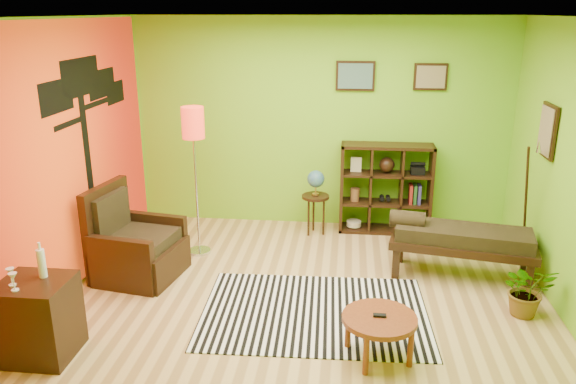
# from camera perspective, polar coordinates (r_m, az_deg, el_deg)

# --- Properties ---
(ground) EXTENTS (5.00, 5.00, 0.00)m
(ground) POSITION_cam_1_polar(r_m,az_deg,el_deg) (5.91, 1.77, -10.92)
(ground) COLOR tan
(ground) RESTS_ON ground
(room_shell) EXTENTS (5.04, 4.54, 2.82)m
(room_shell) POSITION_cam_1_polar(r_m,az_deg,el_deg) (5.30, 0.97, 6.51)
(room_shell) COLOR #72BD1D
(room_shell) RESTS_ON ground
(zebra_rug) EXTENTS (2.27, 1.63, 0.01)m
(zebra_rug) POSITION_cam_1_polar(r_m,az_deg,el_deg) (5.69, 2.73, -12.10)
(zebra_rug) COLOR white
(zebra_rug) RESTS_ON ground
(coffee_table) EXTENTS (0.64, 0.64, 0.41)m
(coffee_table) POSITION_cam_1_polar(r_m,az_deg,el_deg) (4.94, 9.26, -12.91)
(coffee_table) COLOR maroon
(coffee_table) RESTS_ON ground
(armchair) EXTENTS (0.98, 0.98, 1.04)m
(armchair) POSITION_cam_1_polar(r_m,az_deg,el_deg) (6.52, -15.36, -5.62)
(armchair) COLOR black
(armchair) RESTS_ON ground
(side_cabinet) EXTENTS (0.59, 0.54, 1.01)m
(side_cabinet) POSITION_cam_1_polar(r_m,az_deg,el_deg) (5.35, -24.11, -11.63)
(side_cabinet) COLOR black
(side_cabinet) RESTS_ON ground
(floor_lamp) EXTENTS (0.27, 0.27, 1.81)m
(floor_lamp) POSITION_cam_1_polar(r_m,az_deg,el_deg) (6.62, -9.57, 5.60)
(floor_lamp) COLOR silver
(floor_lamp) RESTS_ON ground
(globe_table) EXTENTS (0.36, 0.36, 0.88)m
(globe_table) POSITION_cam_1_polar(r_m,az_deg,el_deg) (7.34, 2.83, 0.59)
(globe_table) COLOR black
(globe_table) RESTS_ON ground
(cube_shelf) EXTENTS (1.20, 0.35, 1.20)m
(cube_shelf) POSITION_cam_1_polar(r_m,az_deg,el_deg) (7.55, 9.98, 0.33)
(cube_shelf) COLOR black
(cube_shelf) RESTS_ON ground
(bench) EXTENTS (1.63, 0.83, 0.72)m
(bench) POSITION_cam_1_polar(r_m,az_deg,el_deg) (6.48, 16.95, -4.54)
(bench) COLOR black
(bench) RESTS_ON ground
(potted_plant) EXTENTS (0.55, 0.59, 0.42)m
(potted_plant) POSITION_cam_1_polar(r_m,az_deg,el_deg) (6.02, 23.06, -9.61)
(potted_plant) COLOR #26661E
(potted_plant) RESTS_ON ground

